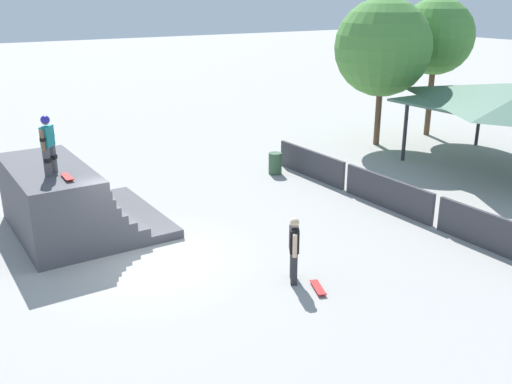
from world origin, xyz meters
name	(u,v)px	position (x,y,z in m)	size (l,w,h in m)	color
ground_plane	(146,261)	(0.00, 0.00, 0.00)	(160.00, 160.00, 0.00)	#A3A09B
quarter_pipe_ramp	(65,203)	(-3.15, -1.20, 0.91)	(4.68, 4.12, 2.09)	#4C4C51
skater_on_deck	(48,141)	(-2.35, -1.64, 3.02)	(0.63, 0.56, 1.63)	#4C4C51
skateboard_on_deck	(67,177)	(-1.66, -1.40, 2.14)	(0.78, 0.23, 0.09)	red
bystander_walking	(294,246)	(3.05, 2.64, 0.93)	(0.62, 0.46, 1.68)	#2D2D33
skateboard_on_ground	(318,288)	(3.76, 2.86, 0.06)	(0.81, 0.48, 0.09)	red
barrier_fence	(387,193)	(0.57, 8.31, 0.52)	(12.10, 0.12, 1.05)	#3D3D42
tree_beside_pavilion	(436,37)	(-5.98, 17.66, 4.82)	(3.65, 3.65, 6.66)	brown
tree_far_back	(383,48)	(-5.90, 14.09, 4.48)	(4.38, 4.38, 6.68)	brown
trash_bin	(275,163)	(-4.61, 7.36, 0.42)	(0.52, 0.52, 0.85)	#385B3D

